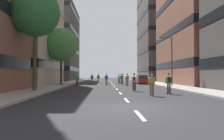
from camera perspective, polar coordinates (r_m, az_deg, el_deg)
ground_plane at (r=34.66m, az=0.19°, el=-3.91°), size 144.45×144.45×0.00m
sidewalk_left at (r=38.19m, az=-12.02°, el=-3.53°), size 3.23×66.21×0.14m
sidewalk_right at (r=38.78m, az=11.84°, el=-3.49°), size 3.23×66.21×0.14m
lane_markings at (r=36.08m, az=0.10°, el=-3.80°), size 0.16×57.20×0.01m
building_left_mid at (r=39.68m, az=-27.74°, el=11.62°), size 17.41×16.69×20.52m
building_left_far at (r=63.76m, az=-17.54°, el=6.83°), size 17.41×20.23×20.78m
building_right_mid at (r=41.77m, az=27.04°, el=15.49°), size 17.41×18.89×26.90m
building_right_far at (r=66.02m, az=15.62°, el=13.16°), size 17.41×18.02×35.75m
parked_car_near at (r=37.21m, az=7.99°, el=-2.63°), size 1.82×4.40×1.52m
street_tree_near at (r=22.09m, az=-19.88°, el=14.27°), size 4.63×4.63×9.71m
street_tree_mid at (r=33.63m, az=-13.41°, el=6.56°), size 5.08×5.08×8.58m
streetlamp_right at (r=29.39m, az=15.05°, el=3.72°), size 2.13×0.30×6.50m
skater_0 at (r=41.83m, az=-3.69°, el=-2.05°), size 0.56×0.92×1.78m
skater_1 at (r=36.41m, az=2.57°, el=-2.23°), size 0.56×0.92×1.78m
skater_2 at (r=40.93m, az=-5.38°, el=-2.07°), size 0.55×0.92×1.78m
skater_3 at (r=34.18m, az=-1.51°, el=-2.29°), size 0.56×0.92×1.78m
skater_4 at (r=21.04m, az=5.96°, el=-2.89°), size 0.57×0.92×1.78m
skater_5 at (r=41.50m, az=2.78°, el=-2.06°), size 0.57×0.92×1.78m
skater_6 at (r=18.50m, az=14.99°, el=-3.09°), size 0.55×0.92×1.78m
skater_7 at (r=16.62m, az=10.61°, el=-3.32°), size 0.54×0.91×1.78m
skater_8 at (r=31.36m, az=4.11°, el=-2.34°), size 0.55×0.92×1.78m
skater_9 at (r=38.61m, az=1.90°, el=-2.17°), size 0.57×0.92×1.78m
skater_10 at (r=39.63m, az=-1.45°, el=-2.14°), size 0.53×0.90×1.78m
skater_11 at (r=32.18m, az=-9.29°, el=-2.29°), size 0.57×0.92×1.78m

